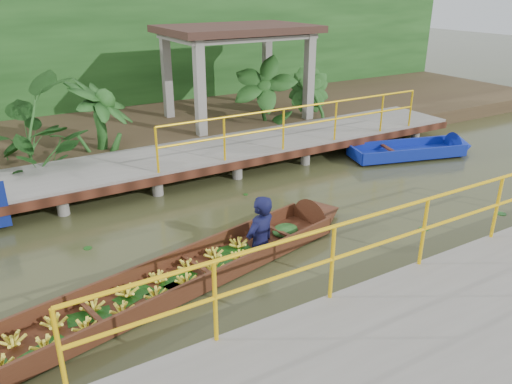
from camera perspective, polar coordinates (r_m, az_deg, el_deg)
ground at (r=9.39m, az=0.42°, el=-4.65°), size 80.00×80.00×0.00m
land_strip at (r=15.80m, az=-13.85°, el=7.03°), size 30.00×8.00×0.45m
far_dock at (r=12.05m, az=-7.95°, el=3.90°), size 16.00×2.06×1.66m
near_dock at (r=7.28m, az=25.68°, el=-13.34°), size 18.00×2.40×1.73m
pavilion at (r=15.38m, az=-2.19°, el=17.08°), size 4.40×3.00×3.00m
foliage_backdrop at (r=17.83m, az=-16.93°, el=14.29°), size 30.00×0.80×4.00m
vendor_boat at (r=7.75m, az=-9.37°, el=-8.89°), size 8.84×2.68×2.22m
moored_blue_boat at (r=14.45m, az=19.73°, el=4.59°), size 3.67×1.83×0.85m
tropical_plants at (r=13.04m, az=-18.71°, el=8.40°), size 14.45×1.45×1.82m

